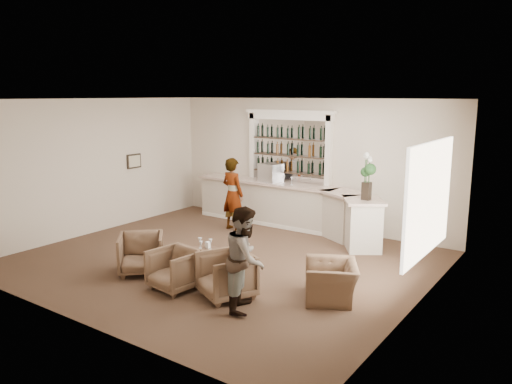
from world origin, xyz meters
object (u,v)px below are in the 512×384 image
Objects in this scene: flower_vase at (367,173)px; armchair_far at (331,281)px; cocktail_table at (204,262)px; bar_counter at (291,206)px; armchair_left at (141,254)px; armchair_center at (175,269)px; armchair_right at (226,275)px; sommelier at (233,194)px; guest at (245,259)px; espresso_machine at (271,173)px.

armchair_far is at bearing -77.90° from flower_vase.
cocktail_table is 2.52m from armchair_far.
bar_counter is 5.88× the size of armchair_far.
flower_vase is (2.96, 3.83, 1.33)m from armchair_left.
flower_vase is (1.85, 4.05, 1.36)m from armchair_center.
armchair_right reaches higher than armchair_center.
armchair_right is (1.40, -4.46, -0.18)m from bar_counter.
cocktail_table is at bearing 99.27° from armchair_center.
sommelier is 2.31× the size of armchair_center.
armchair_center is (1.11, -0.22, -0.02)m from armchair_left.
flower_vase reaches higher than armchair_far.
armchair_far is (1.50, 0.95, -0.07)m from armchair_right.
bar_counter is 6.69× the size of armchair_right.
armchair_far is (2.90, -3.51, -0.26)m from bar_counter.
armchair_left is (-0.68, -4.47, -0.19)m from bar_counter.
bar_counter is 3.10× the size of sommelier.
armchair_center is at bearing -87.63° from cocktail_table.
flower_vase reaches higher than guest.
cocktail_table is at bearing 175.72° from armchair_right.
flower_vase reaches higher than sommelier.
flower_vase is at bearing -15.66° from bar_counter.
bar_counter is 5.55× the size of flower_vase.
bar_counter is at bearing -130.56° from sommelier.
armchair_center is at bearing -114.50° from flower_vase.
armchair_far is at bearing -28.93° from armchair_left.
flower_vase reaches higher than armchair_right.
armchair_right reaches higher than cocktail_table.
cocktail_table is 1.82m from guest.
flower_vase reaches higher than armchair_left.
sommelier is 1.79× the size of flower_vase.
sommelier is 3.41× the size of espresso_machine.
guest reaches higher than armchair_left.
sommelier is at bearing 152.24° from armchair_right.
espresso_machine is (0.46, 1.06, 0.46)m from sommelier.
sommelier is at bearing -139.83° from bar_counter.
flower_vase is (1.88, 3.23, 1.47)m from cocktail_table.
sommelier is 4.80m from guest.
armchair_far is 3.26m from flower_vase.
armchair_right is (1.00, -0.59, 0.14)m from cocktail_table.
armchair_left reaches higher than armchair_center.
armchair_far is at bearing -50.47° from bar_counter.
sommelier is at bearing 53.67° from armchair_left.
armchair_left reaches higher than cocktail_table.
cocktail_table is 0.71× the size of armchair_right.
armchair_far is (2.50, 0.36, 0.07)m from cocktail_table.
armchair_far is at bearing 157.01° from sommelier.
cocktail_table is at bearing -14.87° from armchair_left.
bar_counter is 10.57× the size of espresso_machine.
espresso_machine is at bearing 172.17° from bar_counter.
armchair_left is 1.06× the size of armchair_center.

